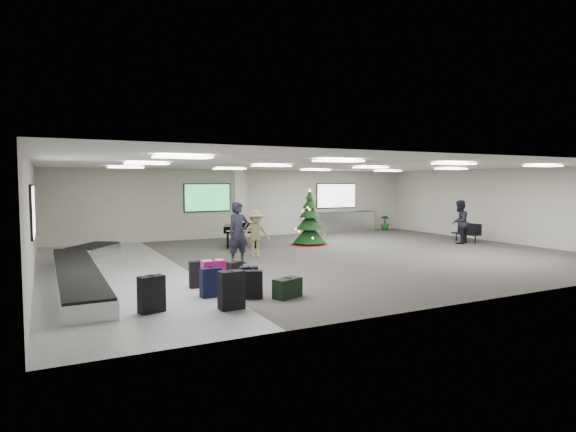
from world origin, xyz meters
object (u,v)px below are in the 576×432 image
grand_piano (242,229)px  potted_plant_right (385,223)px  service_counter (339,222)px  bench (467,231)px  baggage_carousel (81,269)px  traveler_b (256,234)px  traveler_bench (460,222)px  potted_plant_left (311,226)px  traveler_a (238,233)px  christmas_tree (310,225)px  pink_suitcase (213,278)px

grand_piano → potted_plant_right: size_ratio=2.68×
grand_piano → service_counter: bearing=45.8°
potted_plant_right → bench: bearing=-91.3°
grand_piano → baggage_carousel: bearing=-126.2°
bench → traveler_b: bearing=178.6°
baggage_carousel → potted_plant_right: bearing=22.7°
baggage_carousel → traveler_bench: size_ratio=5.25×
baggage_carousel → grand_piano: bearing=31.6°
service_counter → grand_piano: bearing=-156.4°
traveler_b → traveler_bench: bearing=7.6°
traveler_b → potted_plant_left: bearing=56.6°
potted_plant_right → baggage_carousel: bearing=-157.3°
potted_plant_left → traveler_bench: bearing=-57.8°
traveler_a → grand_piano: bearing=58.6°
baggage_carousel → bench: (15.54, 0.73, 0.25)m
baggage_carousel → traveler_a: traveler_a is taller
christmas_tree → bench: 6.97m
potted_plant_right → pink_suitcase: bearing=-141.9°
christmas_tree → pink_suitcase: bearing=-133.3°
traveler_bench → potted_plant_right: size_ratio=2.29×
service_counter → christmas_tree: size_ratio=1.71×
bench → potted_plant_left: (-4.54, 5.73, -0.06)m
potted_plant_right → potted_plant_left: bearing=-178.8°
christmas_tree → grand_piano: bearing=164.9°
pink_suitcase → grand_piano: grand_piano is taller
bench → potted_plant_right: bearing=88.9°
grand_piano → traveler_a: traveler_a is taller
service_counter → grand_piano: size_ratio=1.87×
baggage_carousel → potted_plant_left: bearing=30.4°
pink_suitcase → traveler_a: traveler_a is taller
christmas_tree → bench: (6.55, -2.37, -0.34)m
christmas_tree → potted_plant_right: bearing=27.3°
pink_suitcase → traveler_bench: size_ratio=0.45×
bench → traveler_bench: traveler_bench is taller
christmas_tree → traveler_a: bearing=-144.4°
baggage_carousel → potted_plant_left: (11.01, 6.47, 0.19)m
service_counter → traveler_bench: bearing=-72.8°
traveler_a → traveler_b: (1.04, 1.04, -0.17)m
pink_suitcase → traveler_bench: (12.21, 4.19, 0.52)m
traveler_a → traveler_bench: size_ratio=1.07×
bench → baggage_carousel: bearing=-177.1°
pink_suitcase → potted_plant_right: pink_suitcase is taller
service_counter → grand_piano: (-6.59, -2.88, 0.18)m
traveler_b → traveler_bench: (9.12, -0.55, 0.10)m
traveler_a → traveler_bench: bearing=-5.8°
grand_piano → potted_plant_right: (9.42, 2.71, -0.32)m
christmas_tree → traveler_b: 3.93m
service_counter → christmas_tree: bearing=-136.7°
baggage_carousel → bench: 15.56m
bench → traveler_bench: size_ratio=0.71×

